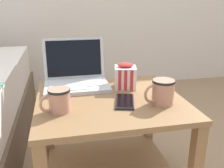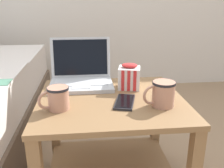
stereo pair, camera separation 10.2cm
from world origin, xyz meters
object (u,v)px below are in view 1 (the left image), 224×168
(cell_phone, at_px, (125,101))
(snack_bag, at_px, (125,76))
(mug_front_left, at_px, (162,91))
(mug_front_right, at_px, (59,99))
(laptop, at_px, (76,77))

(cell_phone, bearing_deg, snack_bag, 74.70)
(snack_bag, bearing_deg, mug_front_left, -66.97)
(mug_front_right, height_order, cell_phone, mug_front_right)
(laptop, height_order, mug_front_left, laptop)
(laptop, height_order, snack_bag, laptop)
(laptop, relative_size, cell_phone, 1.78)
(mug_front_left, bearing_deg, laptop, 136.82)
(mug_front_left, relative_size, cell_phone, 0.78)
(laptop, bearing_deg, snack_bag, -19.42)
(mug_front_right, bearing_deg, laptop, 73.44)
(mug_front_left, xyz_separation_m, cell_phone, (-0.14, 0.05, -0.05))
(mug_front_right, bearing_deg, cell_phone, 7.18)
(laptop, xyz_separation_m, cell_phone, (0.18, -0.26, -0.04))
(mug_front_right, bearing_deg, snack_bag, 33.77)
(mug_front_left, xyz_separation_m, snack_bag, (-0.10, 0.22, -0.00))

